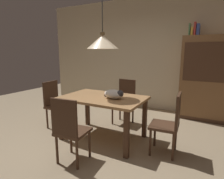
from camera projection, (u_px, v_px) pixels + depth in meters
name	position (u px, v px, depth m)	size (l,w,h in m)	color
ground	(97.00, 149.00, 2.96)	(10.00, 10.00, 0.00)	#998466
back_wall	(151.00, 54.00, 4.96)	(6.40, 0.10, 2.90)	beige
dining_table	(103.00, 103.00, 3.22)	(1.40, 0.90, 0.75)	#A87A4C
chair_right_side	(170.00, 121.00, 2.73)	(0.43, 0.43, 0.93)	#472D1E
chair_left_side	(55.00, 102.00, 3.78)	(0.41, 0.41, 0.93)	#472D1E
chair_near_front	(69.00, 128.00, 2.49)	(0.44, 0.44, 0.93)	#472D1E
chair_far_back	(125.00, 99.00, 4.01)	(0.43, 0.43, 0.93)	#472D1E
cat_sleeping	(114.00, 94.00, 3.07)	(0.39, 0.24, 0.16)	silver
pendant_lamp	(103.00, 42.00, 3.03)	(0.52, 0.52, 1.30)	beige
hutch_bookcase	(207.00, 80.00, 4.13)	(1.12, 0.45, 1.85)	brown
book_green_slim	(190.00, 30.00, 4.12)	(0.03, 0.20, 0.26)	#427A4C
book_yellow_short	(192.00, 32.00, 4.11)	(0.04, 0.20, 0.18)	gold
book_red_tall	(195.00, 29.00, 4.07)	(0.04, 0.22, 0.28)	#B73833
book_blue_wide	(198.00, 30.00, 4.05)	(0.06, 0.24, 0.24)	#384C93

